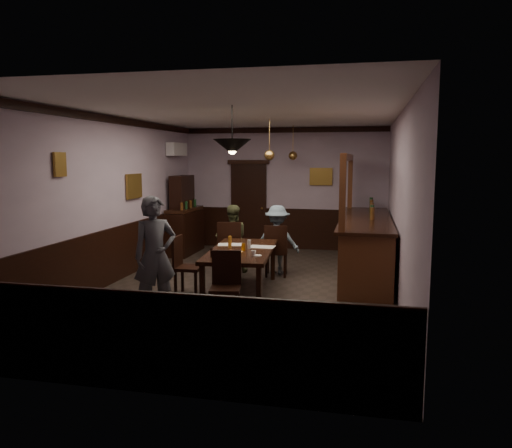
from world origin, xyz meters
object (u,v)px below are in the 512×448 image
(dining_table, at_px, (242,253))
(coffee_cup, at_px, (253,253))
(bar_counter, at_px, (366,244))
(pendant_iron, at_px, (232,147))
(soda_can, at_px, (243,247))
(chair_near, at_px, (226,282))
(person_seated_left, at_px, (232,239))
(pendant_brass_mid, at_px, (269,155))
(person_seated_right, at_px, (277,240))
(person_standing, at_px, (155,256))
(chair_side, at_px, (184,263))
(sideboard, at_px, (184,222))
(pendant_brass_far, at_px, (293,156))
(chair_far_right, at_px, (276,248))
(chair_far_left, at_px, (230,246))

(dining_table, xyz_separation_m, coffee_cup, (0.32, -0.53, 0.11))
(bar_counter, xyz_separation_m, pendant_iron, (-1.94, -2.68, 1.82))
(dining_table, relative_size, soda_can, 18.96)
(bar_counter, distance_m, pendant_iron, 3.78)
(chair_near, distance_m, person_seated_left, 2.91)
(dining_table, distance_m, pendant_brass_mid, 2.44)
(person_seated_right, bearing_deg, pendant_iron, 89.63)
(person_standing, distance_m, pendant_brass_mid, 3.63)
(dining_table, height_order, chair_side, chair_side)
(sideboard, bearing_deg, pendant_brass_far, 10.53)
(chair_far_right, distance_m, person_seated_left, 0.95)
(chair_near, distance_m, sideboard, 5.07)
(chair_far_right, xyz_separation_m, person_standing, (-1.29, -2.63, 0.31))
(chair_far_left, xyz_separation_m, pendant_brass_mid, (0.66, 0.60, 1.72))
(soda_can, relative_size, sideboard, 0.07)
(chair_side, height_order, person_standing, person_standing)
(bar_counter, height_order, pendant_iron, pendant_iron)
(chair_side, height_order, coffee_cup, chair_side)
(chair_side, bearing_deg, pendant_brass_mid, -27.50)
(chair_side, relative_size, person_seated_right, 0.73)
(chair_side, relative_size, pendant_iron, 1.39)
(coffee_cup, relative_size, soda_can, 0.67)
(chair_near, bearing_deg, chair_far_left, 94.43)
(person_seated_right, xyz_separation_m, pendant_brass_far, (-0.01, 2.08, 1.63))
(chair_near, bearing_deg, person_standing, 170.99)
(coffee_cup, bearing_deg, pendant_iron, -138.56)
(coffee_cup, height_order, pendant_iron, pendant_iron)
(dining_table, xyz_separation_m, chair_near, (0.10, -1.32, -0.16))
(person_seated_right, distance_m, pendant_iron, 2.96)
(chair_far_left, xyz_separation_m, sideboard, (-1.65, 1.97, 0.16))
(person_standing, xyz_separation_m, bar_counter, (2.95, 3.22, -0.27))
(chair_far_left, bearing_deg, coffee_cup, 105.16)
(bar_counter, bearing_deg, soda_can, -134.09)
(person_standing, bearing_deg, pendant_iron, -13.43)
(chair_far_left, bearing_deg, person_seated_left, -94.43)
(sideboard, bearing_deg, person_seated_left, -46.12)
(chair_far_left, xyz_separation_m, pendant_iron, (0.61, -2.02, 1.83))
(sideboard, bearing_deg, chair_near, -63.00)
(chair_far_right, height_order, pendant_brass_mid, pendant_brass_mid)
(bar_counter, bearing_deg, person_seated_right, -169.73)
(dining_table, bearing_deg, person_seated_left, 110.89)
(person_seated_left, bearing_deg, sideboard, -66.91)
(soda_can, bearing_deg, sideboard, 124.26)
(chair_far_right, xyz_separation_m, person_seated_left, (-0.92, 0.21, 0.12))
(pendant_iron, bearing_deg, sideboard, 119.55)
(pendant_brass_far, bearing_deg, pendant_brass_mid, -96.21)
(person_seated_left, bearing_deg, dining_table, 90.10)
(chair_near, height_order, coffee_cup, chair_near)
(chair_near, relative_size, person_standing, 0.56)
(chair_far_left, bearing_deg, pendant_iron, 95.71)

